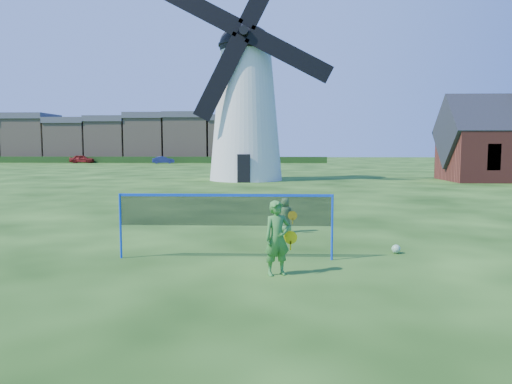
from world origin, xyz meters
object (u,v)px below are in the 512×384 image
object	(u,v)px
play_ball	(396,249)
badminton_net	(225,211)
car_left	(82,159)
car_right	(163,160)
player_girl	(277,238)
player_boy	(285,215)
windmill	(246,103)

from	to	relation	value
play_ball	badminton_net	bearing A→B (deg)	-169.66
play_ball	car_left	xyz separation A→B (m)	(-33.67, 64.38, 0.53)
car_right	player_girl	bearing A→B (deg)	-176.63
player_boy	car_left	distance (m)	68.86
windmill	car_left	size ratio (longest dim) A/B	4.64
windmill	player_girl	size ratio (longest dim) A/B	11.33
badminton_net	player_girl	xyz separation A→B (m)	(1.21, -1.39, -0.37)
car_left	badminton_net	bearing A→B (deg)	-163.90
player_girl	player_boy	distance (m)	5.05
badminton_net	play_ball	distance (m)	4.38
windmill	car_left	bearing A→B (deg)	126.69
player_boy	player_girl	bearing A→B (deg)	92.98
player_boy	car_left	bearing A→B (deg)	-57.17
player_boy	car_right	xyz separation A→B (m)	(-17.53, 59.83, 0.02)
windmill	badminton_net	world-z (taller)	windmill
badminton_net	car_left	distance (m)	71.51
car_left	play_ball	bearing A→B (deg)	-160.65
player_girl	car_right	bearing A→B (deg)	80.76
player_girl	car_right	size ratio (longest dim) A/B	0.46
badminton_net	car_left	world-z (taller)	badminton_net
player_boy	car_left	xyz separation A→B (m)	(-30.98, 61.49, 0.10)
badminton_net	car_left	size ratio (longest dim) A/B	1.34
car_left	car_right	xyz separation A→B (m)	(13.45, -1.66, -0.09)
badminton_net	player_boy	world-z (taller)	badminton_net
player_boy	play_ball	bearing A→B (deg)	139.19
player_girl	player_boy	bearing A→B (deg)	62.75
badminton_net	play_ball	world-z (taller)	badminton_net
play_ball	car_left	world-z (taller)	car_left
car_left	car_right	bearing A→B (deg)	-105.31
windmill	car_left	xyz separation A→B (m)	(-28.40, 38.11, -5.35)
windmill	player_girl	world-z (taller)	windmill
car_right	windmill	bearing A→B (deg)	-169.22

